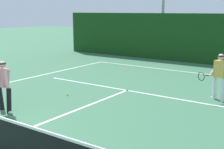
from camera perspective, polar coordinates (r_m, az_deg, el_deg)
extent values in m
cube|color=white|center=(16.21, 11.85, 0.68)|extent=(9.74, 0.10, 0.01)
cube|color=white|center=(12.02, 2.74, -2.92)|extent=(7.94, 0.10, 0.01)
cube|color=white|center=(9.61, -7.38, -6.80)|extent=(0.10, 6.40, 0.01)
cylinder|color=black|center=(9.75, -18.39, -4.65)|extent=(0.26, 0.19, 0.79)
cylinder|color=black|center=(10.30, -19.78, -3.89)|extent=(0.30, 0.20, 0.80)
ellipsoid|color=white|center=(9.85, -18.26, -6.58)|extent=(0.28, 0.17, 0.09)
ellipsoid|color=white|center=(10.39, -19.65, -5.73)|extent=(0.28, 0.17, 0.09)
cube|color=pink|center=(9.87, -19.36, -0.53)|extent=(0.46, 0.38, 0.58)
cylinder|color=beige|center=(9.67, -18.83, -0.89)|extent=(0.20, 0.13, 0.61)
cylinder|color=beige|center=(10.08, -19.86, -0.47)|extent=(0.21, 0.54, 0.44)
sphere|color=beige|center=(9.80, -19.52, 1.73)|extent=(0.21, 0.21, 0.21)
cylinder|color=black|center=(9.79, -19.53, 1.94)|extent=(0.27, 0.27, 0.04)
cylinder|color=silver|center=(11.12, 19.75, -2.69)|extent=(0.20, 0.20, 0.81)
cylinder|color=silver|center=(11.34, 18.34, -2.31)|extent=(0.21, 0.20, 0.81)
ellipsoid|color=white|center=(11.21, 19.63, -4.47)|extent=(0.28, 0.21, 0.09)
ellipsoid|color=white|center=(11.43, 18.22, -4.06)|extent=(0.28, 0.21, 0.09)
cube|color=#E5B24C|center=(11.09, 19.27, 0.96)|extent=(0.48, 0.38, 0.57)
cylinder|color=beige|center=(11.24, 18.36, 1.02)|extent=(0.28, 0.48, 0.53)
sphere|color=beige|center=(11.03, 19.42, 3.04)|extent=(0.22, 0.22, 0.22)
cylinder|color=black|center=(11.02, 19.43, 3.24)|extent=(0.31, 0.31, 0.04)
cylinder|color=black|center=(11.13, 17.25, -0.15)|extent=(0.14, 0.25, 0.03)
torus|color=black|center=(10.88, 16.06, -0.35)|extent=(0.28, 0.14, 0.29)
sphere|color=#D1E033|center=(11.43, -8.18, -3.65)|extent=(0.07, 0.07, 0.07)
cube|color=#163F15|center=(18.65, 15.51, 6.36)|extent=(19.06, 0.12, 2.86)
cylinder|color=#9EA39E|center=(20.63, 9.40, 12.83)|extent=(0.18, 0.18, 6.98)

